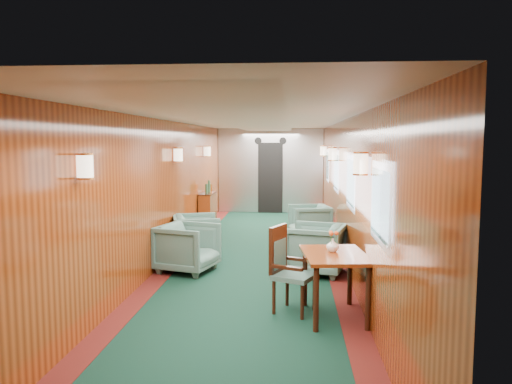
% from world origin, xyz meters
% --- Properties ---
extents(room, '(12.00, 12.10, 2.40)m').
position_xyz_m(room, '(0.00, 0.00, 1.63)').
color(room, black).
rests_on(room, ground).
extents(bulkhead, '(2.98, 0.17, 2.39)m').
position_xyz_m(bulkhead, '(0.00, 5.91, 1.18)').
color(bulkhead, silver).
rests_on(bulkhead, ground).
extents(windows_right, '(0.02, 8.60, 0.80)m').
position_xyz_m(windows_right, '(1.49, 0.25, 1.45)').
color(windows_right, silver).
rests_on(windows_right, ground).
extents(wall_sconces, '(2.97, 7.97, 0.25)m').
position_xyz_m(wall_sconces, '(0.00, 0.57, 1.79)').
color(wall_sconces, beige).
rests_on(wall_sconces, ground).
extents(dining_table, '(0.82, 1.08, 0.76)m').
position_xyz_m(dining_table, '(1.14, -2.59, 0.64)').
color(dining_table, maroon).
rests_on(dining_table, ground).
extents(side_chair, '(0.60, 0.61, 1.04)m').
position_xyz_m(side_chair, '(0.59, -2.41, 0.56)').
color(side_chair, '#1D4440').
rests_on(side_chair, ground).
extents(credenza, '(0.30, 0.95, 1.13)m').
position_xyz_m(credenza, '(-1.34, 3.16, 0.44)').
color(credenza, maroon).
rests_on(credenza, ground).
extents(flower_vase, '(0.16, 0.16, 0.15)m').
position_xyz_m(flower_vase, '(1.12, -2.50, 0.83)').
color(flower_vase, silver).
rests_on(flower_vase, dining_table).
extents(armchair_left_near, '(1.03, 1.01, 0.76)m').
position_xyz_m(armchair_left_near, '(-0.99, -0.69, 0.38)').
color(armchair_left_near, '#1D4440').
rests_on(armchair_left_near, ground).
extents(armchair_left_far, '(1.00, 0.99, 0.74)m').
position_xyz_m(armchair_left_far, '(-1.08, 0.43, 0.37)').
color(armchair_left_far, '#1D4440').
rests_on(armchair_left_far, ground).
extents(armchair_right_near, '(1.04, 1.02, 0.78)m').
position_xyz_m(armchair_right_near, '(1.00, -0.66, 0.39)').
color(armchair_right_near, '#1D4440').
rests_on(armchair_right_near, ground).
extents(armchair_right_far, '(0.94, 0.92, 0.72)m').
position_xyz_m(armchair_right_far, '(1.00, 2.04, 0.36)').
color(armchair_right_far, '#1D4440').
rests_on(armchair_right_far, ground).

